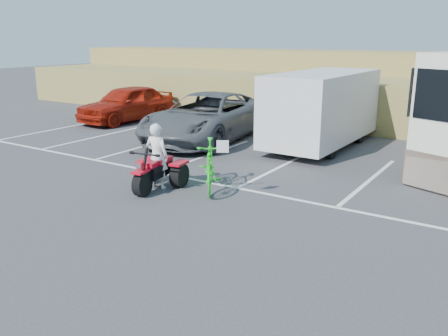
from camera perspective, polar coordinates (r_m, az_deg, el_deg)
The scene contains 11 objects.
ground at distance 10.56m, azimuth -5.21°, elevation -5.81°, with size 100.00×100.00×0.00m, color #3B3B3D.
parking_stripes at distance 13.44m, azimuth 8.50°, elevation -1.18°, with size 28.00×5.16×0.01m.
grass_embankment at distance 24.09m, azimuth 18.32°, elevation 9.03°, with size 40.00×8.50×3.10m.
red_trike_atv at distance 12.45m, azimuth -8.29°, elevation -2.56°, with size 1.24×1.66×1.08m, color red, non-canonical shape.
rider at distance 12.33m, azimuth -8.07°, elevation 1.42°, with size 0.62×0.41×1.71m, color white.
green_dirt_bike at distance 12.16m, azimuth -1.70°, elevation 0.35°, with size 0.61×2.16×1.30m, color #14BF19.
grey_pickup at distance 18.04m, azimuth -2.11°, elevation 6.14°, with size 2.95×6.40×1.78m, color #4B4E53.
red_car at distance 22.68m, azimuth -11.60°, elevation 7.63°, with size 1.97×4.89×1.67m, color maroon.
cargo_trailer at distance 17.19m, azimuth 11.74°, elevation 7.18°, with size 2.35×5.69×2.64m.
quad_atv_blue at distance 18.27m, azimuth -0.50°, elevation 3.43°, with size 1.00×1.34×0.88m, color navy, non-canonical shape.
quad_atv_green at distance 18.11m, azimuth 9.01°, elevation 3.13°, with size 0.98×1.31×0.85m, color #155F17, non-canonical shape.
Camera 1 is at (6.13, -7.69, 3.83)m, focal length 38.00 mm.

